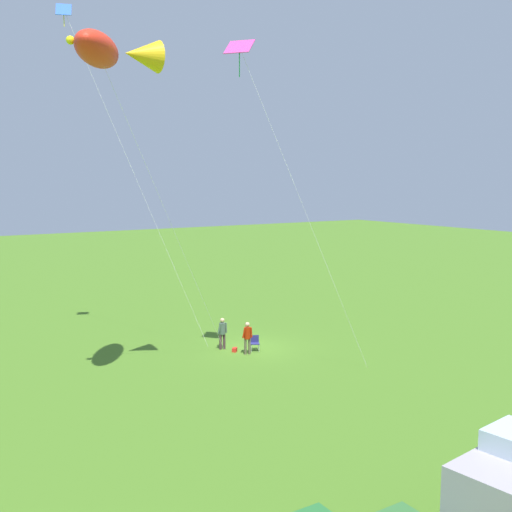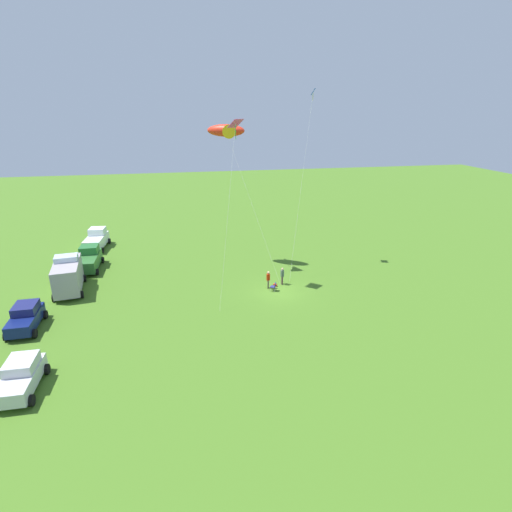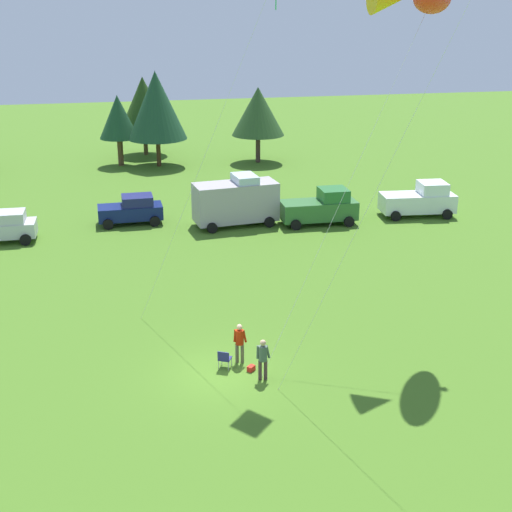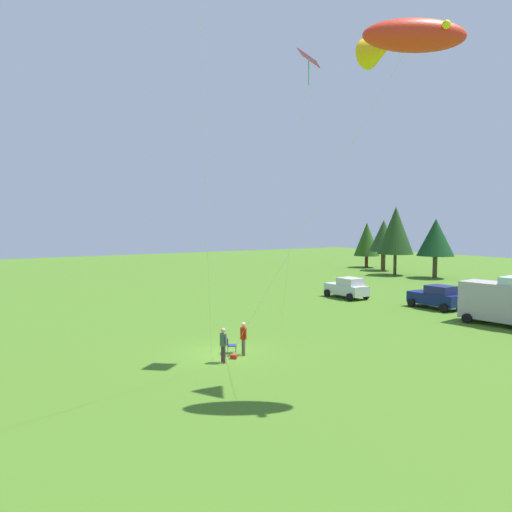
% 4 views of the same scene
% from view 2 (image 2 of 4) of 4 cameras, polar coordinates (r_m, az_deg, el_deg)
% --- Properties ---
extents(ground_plane, '(160.00, 160.00, 0.00)m').
position_cam_2_polar(ground_plane, '(38.05, 3.24, -5.06)').
color(ground_plane, '#446F1F').
extents(person_kite_flyer, '(0.56, 0.38, 1.74)m').
position_cam_2_polar(person_kite_flyer, '(39.17, 3.76, -2.67)').
color(person_kite_flyer, '#442E32').
rests_on(person_kite_flyer, ground).
extents(folding_chair, '(0.64, 0.64, 0.82)m').
position_cam_2_polar(folding_chair, '(37.92, 2.58, -4.33)').
color(folding_chair, navy).
rests_on(folding_chair, ground).
extents(person_spectator, '(0.56, 0.43, 1.74)m').
position_cam_2_polar(person_spectator, '(38.24, 1.75, -3.22)').
color(person_spectator, brown).
rests_on(person_spectator, ground).
extents(backpack_on_grass, '(0.38, 0.38, 0.22)m').
position_cam_2_polar(backpack_on_grass, '(39.07, 2.75, -4.17)').
color(backpack_on_grass, red).
rests_on(backpack_on_grass, ground).
extents(car_silver_compact, '(4.22, 2.23, 1.89)m').
position_cam_2_polar(car_silver_compact, '(29.08, -30.54, -14.60)').
color(car_silver_compact, silver).
rests_on(car_silver_compact, ground).
extents(car_navy_hatch, '(4.24, 2.28, 1.89)m').
position_cam_2_polar(car_navy_hatch, '(36.29, -30.05, -7.60)').
color(car_navy_hatch, navy).
rests_on(car_navy_hatch, ground).
extents(van_motorhome_grey, '(5.64, 3.16, 3.34)m').
position_cam_2_polar(van_motorhome_grey, '(41.40, -25.29, -2.45)').
color(van_motorhome_grey, '#A39AA1').
rests_on(van_motorhome_grey, ground).
extents(truck_green_flatbed, '(5.01, 2.41, 2.34)m').
position_cam_2_polar(truck_green_flatbed, '(46.48, -22.77, -0.42)').
color(truck_green_flatbed, '#316930').
rests_on(truck_green_flatbed, ground).
extents(truck_white_pickup, '(5.16, 2.77, 2.34)m').
position_cam_2_polar(truck_white_pickup, '(53.23, -21.83, 2.20)').
color(truck_white_pickup, silver).
rests_on(truck_white_pickup, ground).
extents(kite_large_fish, '(9.54, 6.23, 14.86)m').
position_cam_2_polar(kite_large_fish, '(42.59, -4.27, 17.42)').
color(kite_large_fish, red).
rests_on(kite_large_fish, ground).
extents(kite_diamond_blue, '(6.69, 4.08, 18.24)m').
position_cam_2_polar(kite_diamond_blue, '(43.39, 7.96, 20.71)').
color(kite_diamond_blue, blue).
rests_on(kite_diamond_blue, ground).
extents(kite_diamond_rainbow, '(6.57, 3.29, 15.46)m').
position_cam_2_polar(kite_diamond_rainbow, '(36.46, -3.00, 17.75)').
color(kite_diamond_rainbow, '#D93E96').
rests_on(kite_diamond_rainbow, ground).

